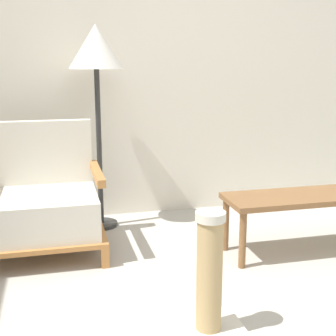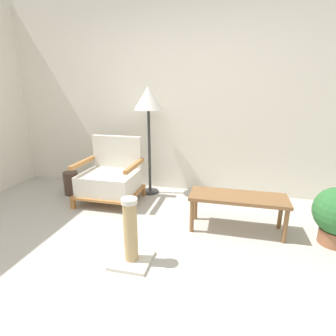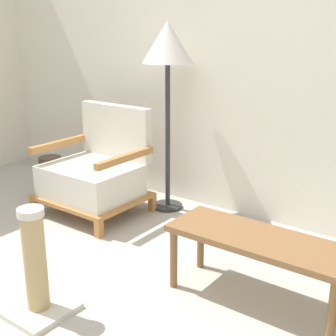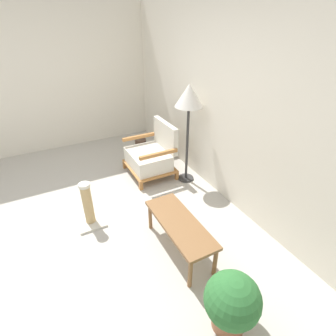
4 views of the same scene
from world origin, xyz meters
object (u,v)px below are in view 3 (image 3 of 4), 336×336
Objects in this scene: floor_lamp at (168,51)px; scratching_post at (36,273)px; coffee_table at (259,246)px; vase at (51,174)px; armchair at (95,173)px.

floor_lamp is 1.93m from scratching_post.
vase is at bearing 167.82° from coffee_table.
scratching_post is (0.33, -1.59, -1.04)m from floor_lamp.
vase is (-1.07, -0.32, -1.11)m from floor_lamp.
armchair is at bearing 165.90° from coffee_table.
coffee_table is at bearing -14.10° from armchair.
scratching_post reaches higher than coffee_table.
scratching_post is (0.74, -1.18, -0.10)m from armchair.
coffee_table is at bearing -12.18° from vase.
vase is at bearing 137.91° from scratching_post.
armchair is 1.11m from floor_lamp.
vase is at bearing -163.29° from floor_lamp.
coffee_table is 1.67× the size of scratching_post.
floor_lamp is 1.58m from vase.
armchair reaches higher than scratching_post.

